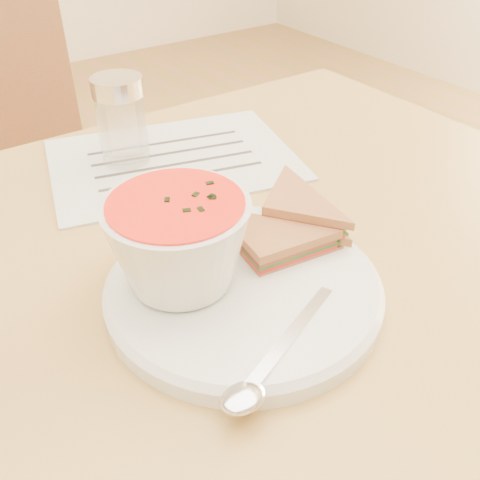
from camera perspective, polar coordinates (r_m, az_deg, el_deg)
dining_table at (r=0.86m, az=-3.14°, el=-20.64°), size 1.00×0.70×0.75m
chair_far at (r=1.10m, az=-20.75°, el=-2.70°), size 0.42×0.42×0.90m
plate at (r=0.51m, az=0.37°, el=-5.26°), size 0.29×0.29×0.02m
soup_bowl at (r=0.48m, az=-6.52°, el=-0.70°), size 0.16×0.16×0.09m
sandwich_half_a at (r=0.50m, az=2.10°, el=-3.26°), size 0.11×0.11×0.03m
sandwich_half_b at (r=0.55m, az=2.31°, el=2.27°), size 0.13×0.13×0.03m
spoon at (r=0.44m, az=4.29°, el=-11.62°), size 0.19×0.11×0.01m
paper_menu at (r=0.75m, az=-7.13°, el=8.52°), size 0.38×0.31×0.00m
condiment_shaker at (r=0.73m, az=-12.49°, el=12.21°), size 0.07×0.07×0.12m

